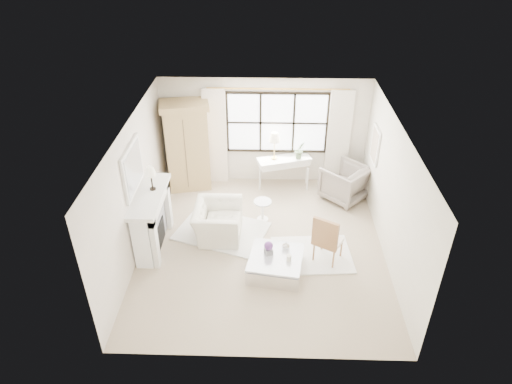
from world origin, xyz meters
TOP-DOWN VIEW (x-y plane):
  - floor at (0.00, 0.00)m, footprint 5.50×5.50m
  - ceiling at (0.00, 0.00)m, footprint 5.50×5.50m
  - wall_back at (0.00, 2.75)m, footprint 5.00×0.00m
  - wall_front at (0.00, -2.75)m, footprint 5.00×0.00m
  - wall_left at (-2.50, 0.00)m, footprint 0.00×5.50m
  - wall_right at (2.50, 0.00)m, footprint 0.00×5.50m
  - window_pane at (0.30, 2.73)m, footprint 2.40×0.02m
  - window_frame at (0.30, 2.72)m, footprint 2.50×0.04m
  - curtain_rod at (0.30, 2.67)m, footprint 3.30×0.04m
  - curtain_left at (-1.20, 2.65)m, footprint 0.55×0.10m
  - curtain_right at (1.80, 2.65)m, footprint 0.55×0.10m
  - fireplace at (-2.27, 0.00)m, footprint 0.58×1.66m
  - mirror_frame at (-2.47, 0.00)m, footprint 0.05×1.15m
  - mirror_glass at (-2.44, 0.00)m, footprint 0.02×1.00m
  - art_frame at (2.47, 1.70)m, footprint 0.04×0.62m
  - art_canvas at (2.45, 1.70)m, footprint 0.01×0.52m
  - mantel_lamp at (-2.19, 0.18)m, footprint 0.22×0.22m
  - armoire at (-1.85, 2.36)m, footprint 1.24×0.91m
  - console_table at (0.49, 2.42)m, footprint 1.38×0.82m
  - console_lamp at (0.24, 2.40)m, footprint 0.28×0.28m
  - orchid_plant at (0.86, 2.44)m, footprint 0.30×0.28m
  - side_table at (-0.01, 0.95)m, footprint 0.40×0.40m
  - rug_left at (-0.89, 0.48)m, footprint 2.19×1.85m
  - rug_right at (1.02, -0.25)m, footprint 1.68×1.31m
  - club_armchair at (-0.95, 0.36)m, footprint 1.00×1.13m
  - wingback_chair at (1.93, 1.92)m, footprint 1.33×1.33m
  - french_chair at (1.30, -0.38)m, footprint 0.66×0.66m
  - coffee_table at (0.28, -0.76)m, footprint 1.14×1.14m
  - planter_box at (0.13, -0.67)m, footprint 0.18×0.18m
  - planter_flowers at (0.13, -0.67)m, footprint 0.17×0.17m
  - pillar_candle at (0.52, -0.86)m, footprint 0.09×0.09m
  - coffee_vase at (0.47, -0.51)m, footprint 0.16×0.16m

SIDE VIEW (x-z plane):
  - floor at x=0.00m, z-range 0.00..0.00m
  - rug_right at x=1.02m, z-range 0.00..0.03m
  - rug_left at x=-0.89m, z-range 0.00..0.03m
  - coffee_table at x=0.28m, z-range -0.01..0.37m
  - french_chair at x=1.30m, z-range -0.23..0.85m
  - side_table at x=-0.01m, z-range 0.08..0.58m
  - club_armchair at x=-0.95m, z-range 0.00..0.72m
  - console_table at x=0.49m, z-range 0.00..0.80m
  - wingback_chair at x=1.93m, z-range 0.00..0.87m
  - planter_box at x=0.13m, z-range 0.38..0.49m
  - pillar_candle at x=0.52m, z-range 0.38..0.50m
  - coffee_vase at x=0.47m, z-range 0.38..0.54m
  - planter_flowers at x=0.13m, z-range 0.49..0.66m
  - fireplace at x=-2.27m, z-range 0.02..1.28m
  - orchid_plant at x=0.86m, z-range 0.80..1.25m
  - armoire at x=-1.85m, z-range 0.02..2.26m
  - curtain_left at x=-1.20m, z-range 0.00..2.47m
  - curtain_right at x=1.80m, z-range 0.00..2.47m
  - wall_left at x=-2.50m, z-range -1.40..4.10m
  - wall_right at x=2.50m, z-range -1.40..4.10m
  - wall_back at x=0.00m, z-range -1.15..3.85m
  - wall_front at x=0.00m, z-range -1.15..3.85m
  - console_lamp at x=0.24m, z-range 1.01..1.70m
  - art_frame at x=2.47m, z-range 1.14..1.96m
  - art_canvas at x=2.45m, z-range 1.19..1.91m
  - window_pane at x=0.30m, z-range 0.85..2.35m
  - window_frame at x=0.30m, z-range 0.85..2.35m
  - mantel_lamp at x=-2.19m, z-range 1.40..1.91m
  - mirror_frame at x=-2.47m, z-range 1.37..2.31m
  - mirror_glass at x=-2.44m, z-range 1.44..2.24m
  - curtain_rod at x=0.30m, z-range 2.45..2.49m
  - ceiling at x=0.00m, z-range 2.70..2.70m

